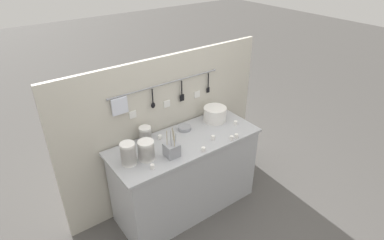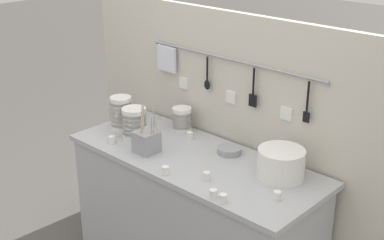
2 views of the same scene
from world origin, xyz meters
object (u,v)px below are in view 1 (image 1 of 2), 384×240
object	(u,v)px
bowl_stack_short_front	(146,150)
bowl_stack_wide_centre	(128,154)
cup_front_right	(160,137)
cup_by_caddy	(152,167)
steel_mixing_bowl	(184,128)
cup_edge_far	(213,138)
cup_front_left	(236,123)
plate_stack	(215,114)
cup_beside_plates	(236,136)
cutlery_caddy	(172,150)
bowl_stack_back_corner	(145,134)
cup_edge_near	(232,138)
cup_mid_row	(203,149)

from	to	relation	value
bowl_stack_short_front	bowl_stack_wide_centre	distance (m)	0.16
cup_front_right	cup_by_caddy	distance (m)	0.46
cup_by_caddy	steel_mixing_bowl	bearing A→B (deg)	31.67
cup_edge_far	cup_front_left	bearing A→B (deg)	12.32
plate_stack	cup_edge_far	bearing A→B (deg)	-132.34
cup_beside_plates	cup_by_caddy	size ratio (longest dim) A/B	1.00
bowl_stack_short_front	cup_beside_plates	xyz separation A→B (m)	(0.88, -0.22, -0.07)
cutlery_caddy	cup_edge_far	xyz separation A→B (m)	(0.47, -0.02, -0.04)
bowl_stack_wide_centre	cup_front_left	distance (m)	1.21
steel_mixing_bowl	cup_beside_plates	size ratio (longest dim) A/B	3.20
bowl_stack_back_corner	cup_front_left	xyz separation A→B (m)	(0.91, -0.29, -0.05)
bowl_stack_wide_centre	cup_front_left	world-z (taller)	bowl_stack_wide_centre
bowl_stack_short_front	cup_edge_far	world-z (taller)	bowl_stack_short_front
cup_edge_far	cup_front_right	size ratio (longest dim) A/B	1.00
bowl_stack_short_front	plate_stack	world-z (taller)	bowl_stack_short_front
bowl_stack_back_corner	cup_beside_plates	bearing A→B (deg)	-33.24
steel_mixing_bowl	cup_edge_far	world-z (taller)	cup_edge_far
cup_front_left	cup_edge_near	xyz separation A→B (m)	(-0.23, -0.19, 0.00)
bowl_stack_short_front	cutlery_caddy	distance (m)	0.23
plate_stack	cup_mid_row	xyz separation A→B (m)	(-0.45, -0.38, -0.06)
bowl_stack_back_corner	cup_edge_near	distance (m)	0.84
cup_front_left	cup_by_caddy	xyz separation A→B (m)	(-1.08, -0.13, 0.00)
cup_front_right	cup_mid_row	bearing A→B (deg)	-62.51
bowl_stack_wide_centre	cup_mid_row	xyz separation A→B (m)	(0.64, -0.24, -0.08)
bowl_stack_back_corner	cutlery_caddy	world-z (taller)	cutlery_caddy
cup_front_right	bowl_stack_wide_centre	bearing A→B (deg)	-157.30
cutlery_caddy	cup_edge_far	distance (m)	0.47
steel_mixing_bowl	cup_front_right	size ratio (longest dim) A/B	3.20
steel_mixing_bowl	cup_front_left	xyz separation A→B (m)	(0.49, -0.24, 0.00)
plate_stack	cutlery_caddy	world-z (taller)	cutlery_caddy
bowl_stack_back_corner	cup_edge_far	world-z (taller)	bowl_stack_back_corner
bowl_stack_short_front	cup_front_right	size ratio (longest dim) A/B	4.32
cutlery_caddy	cup_beside_plates	bearing A→B (deg)	-10.81
bowl_stack_wide_centre	steel_mixing_bowl	distance (m)	0.75
cup_by_caddy	bowl_stack_short_front	bearing A→B (deg)	78.30
cup_edge_near	steel_mixing_bowl	bearing A→B (deg)	120.68
bowl_stack_back_corner	steel_mixing_bowl	bearing A→B (deg)	-7.19
bowl_stack_wide_centre	cup_beside_plates	xyz separation A→B (m)	(1.04, -0.25, -0.08)
cup_edge_far	cup_by_caddy	distance (m)	0.71
bowl_stack_back_corner	cutlery_caddy	bearing A→B (deg)	-79.19
bowl_stack_wide_centre	cup_beside_plates	size ratio (longest dim) A/B	4.89
cup_mid_row	cup_edge_far	world-z (taller)	same
cup_edge_far	cup_mid_row	bearing A→B (deg)	-153.13
bowl_stack_short_front	cup_front_right	bearing A→B (deg)	38.30
cutlery_caddy	cup_mid_row	xyz separation A→B (m)	(0.27, -0.12, -0.04)
cup_edge_far	cup_front_left	xyz separation A→B (m)	(0.37, 0.08, 0.00)
plate_stack	steel_mixing_bowl	xyz separation A→B (m)	(-0.37, 0.04, -0.06)
bowl_stack_wide_centre	cup_by_caddy	bearing A→B (deg)	-55.34
bowl_stack_back_corner	cup_by_caddy	size ratio (longest dim) A/B	3.49
bowl_stack_wide_centre	bowl_stack_back_corner	bearing A→B (deg)	38.48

